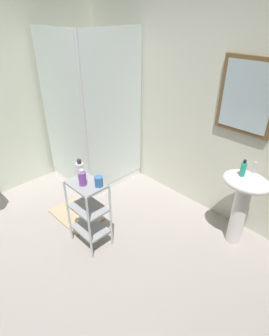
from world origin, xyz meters
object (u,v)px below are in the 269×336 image
(hand_soap_bottle, at_px, (243,169))
(rinse_cup, at_px, (99,181))
(storage_cart, at_px, (89,209))
(bath_mat, at_px, (76,215))
(pedestal_sink, at_px, (243,196))
(shower_stall, at_px, (94,150))
(lotion_bottle_white, at_px, (80,170))
(conditioner_bottle_purple, at_px, (82,178))

(hand_soap_bottle, relative_size, rinse_cup, 1.64)
(storage_cart, bearing_deg, bath_mat, 165.93)
(rinse_cup, height_order, bath_mat, rinse_cup)
(pedestal_sink, relative_size, storage_cart, 1.09)
(hand_soap_bottle, bearing_deg, bath_mat, -147.35)
(rinse_cup, xyz_separation_m, bath_mat, (-0.59, 0.06, -0.78))
(hand_soap_bottle, distance_m, rinse_cup, 1.34)
(pedestal_sink, xyz_separation_m, storage_cart, (-1.04, -1.10, -0.14))
(shower_stall, xyz_separation_m, lotion_bottle_white, (0.86, -0.79, 0.37))
(conditioner_bottle_purple, bearing_deg, shower_stall, 139.00)
(bath_mat, bearing_deg, hand_soap_bottle, 32.65)
(storage_cart, distance_m, bath_mat, 0.65)
(rinse_cup, bearing_deg, conditioner_bottle_purple, -142.52)
(conditioner_bottle_purple, bearing_deg, storage_cart, 83.72)
(shower_stall, bearing_deg, storage_cart, -39.88)
(storage_cart, xyz_separation_m, lotion_bottle_white, (-0.11, 0.02, 0.39))
(conditioner_bottle_purple, distance_m, bath_mat, 0.94)
(storage_cart, bearing_deg, shower_stall, 140.12)
(shower_stall, bearing_deg, hand_soap_bottle, 7.40)
(lotion_bottle_white, bearing_deg, rinse_cup, 10.40)
(pedestal_sink, distance_m, conditioner_bottle_purple, 1.55)
(pedestal_sink, relative_size, rinse_cup, 8.20)
(hand_soap_bottle, relative_size, conditioner_bottle_purple, 1.01)
(conditioner_bottle_purple, xyz_separation_m, lotion_bottle_white, (-0.11, 0.05, 0.02))
(rinse_cup, bearing_deg, pedestal_sink, 48.12)
(hand_soap_bottle, bearing_deg, lotion_bottle_white, -136.78)
(pedestal_sink, relative_size, hand_soap_bottle, 5.01)
(shower_stall, bearing_deg, lotion_bottle_white, -42.50)
(bath_mat, bearing_deg, lotion_bottle_white, -14.89)
(shower_stall, distance_m, bath_mat, 0.96)
(storage_cart, distance_m, lotion_bottle_white, 0.41)
(shower_stall, height_order, lotion_bottle_white, shower_stall)
(storage_cart, relative_size, hand_soap_bottle, 4.57)
(conditioner_bottle_purple, distance_m, rinse_cup, 0.15)
(storage_cart, relative_size, bath_mat, 1.23)
(storage_cart, xyz_separation_m, hand_soap_bottle, (1.00, 1.06, 0.44))
(bath_mat, bearing_deg, conditioner_bottle_purple, -17.50)
(pedestal_sink, distance_m, rinse_cup, 1.40)
(storage_cart, relative_size, lotion_bottle_white, 3.62)
(hand_soap_bottle, relative_size, lotion_bottle_white, 0.79)
(conditioner_bottle_purple, bearing_deg, rinse_cup, 37.48)
(bath_mat, bearing_deg, storage_cart, -14.07)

